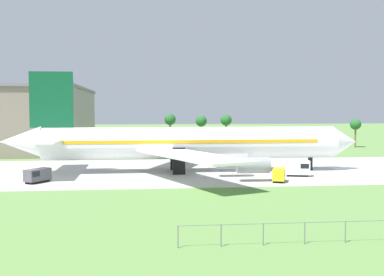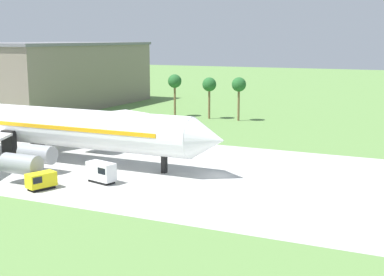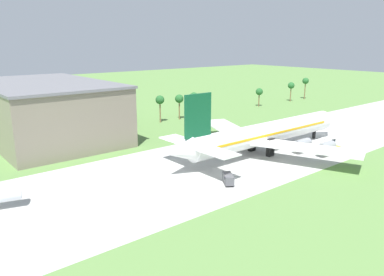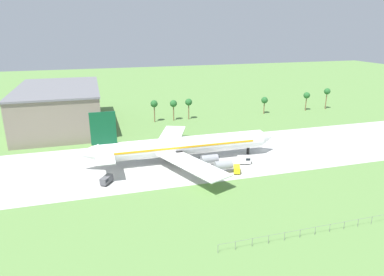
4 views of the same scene
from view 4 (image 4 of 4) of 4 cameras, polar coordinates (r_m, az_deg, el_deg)
name	(u,v)px [view 4 (image 4 of 4)]	position (r m, az deg, el deg)	size (l,w,h in m)	color
ground_plane	(265,150)	(137.04, 12.01, -1.98)	(600.00, 600.00, 0.00)	#5B8442
taxiway_strip	(265,150)	(137.04, 12.01, -1.98)	(320.00, 44.00, 0.02)	#B2B2AD
jet_airliner	(181,146)	(121.25, -1.80, -1.33)	(72.14, 59.20, 19.99)	white
baggage_tug	(244,160)	(121.57, 8.72, -3.61)	(4.82, 3.04, 2.98)	black
fuel_truck	(237,169)	(114.04, 7.46, -5.22)	(3.23, 4.36, 2.34)	black
catering_van	(106,180)	(108.78, -14.09, -6.81)	(4.28, 5.06, 2.44)	black
perimeter_fence	(372,219)	(96.25, 27.79, -11.85)	(80.10, 0.10, 2.10)	slate
terminal_building	(60,107)	(174.78, -21.16, 4.83)	(36.72, 61.20, 19.28)	slate
palm_tree_row	(240,100)	(186.02, 7.94, 6.36)	(104.69, 3.60, 12.31)	brown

